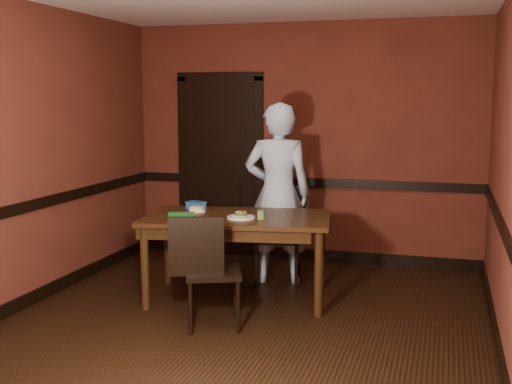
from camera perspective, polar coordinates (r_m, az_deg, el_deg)
The scene contains 21 objects.
floor at distance 5.46m, azimuth -1.07°, elevation -11.48°, with size 4.00×4.50×0.01m, color black.
wall_back at distance 7.33m, azimuth 4.26°, elevation 4.38°, with size 4.00×0.02×2.70m, color #552519.
wall_front at distance 3.12m, azimuth -13.80°, elevation -1.17°, with size 4.00×0.02×2.70m, color #552519.
wall_left at distance 6.08m, azimuth -19.41°, elevation 3.12°, with size 0.02×4.50×2.70m, color #552519.
wall_right at distance 4.94m, azimuth 21.58°, elevation 1.92°, with size 0.02×4.50×2.70m, color #552519.
dado_back at distance 7.36m, azimuth 4.20°, elevation 0.88°, with size 4.00×0.03×0.10m, color black.
dado_left at distance 6.12m, azimuth -19.09°, elevation -1.08°, with size 0.03×4.50×0.10m, color black.
dado_right at distance 5.01m, azimuth 21.13°, elevation -3.19°, with size 0.03×4.50×0.10m, color black.
baseboard_back at distance 7.52m, azimuth 4.13°, elevation -5.48°, with size 4.00×0.03×0.12m, color black.
baseboard_left at distance 6.31m, azimuth -18.73°, elevation -8.63°, with size 0.03×4.50×0.12m, color black.
baseboard_right at distance 5.23m, azimuth 20.64°, elevation -12.25°, with size 0.03×4.50×0.12m, color black.
door at distance 7.60m, azimuth -3.21°, elevation 2.57°, with size 1.05×0.07×2.20m.
dining_table at distance 5.95m, azimuth -1.68°, elevation -5.85°, with size 1.68×0.95×0.79m, color black.
chair_far at distance 6.44m, azimuth 1.99°, elevation -3.92°, with size 0.45×0.45×0.97m, color black, non-canonical shape.
chair_near at distance 5.25m, azimuth -3.80°, elevation -6.96°, with size 0.44×0.44×0.94m, color black, non-canonical shape.
person at distance 6.42m, azimuth 1.95°, elevation -0.14°, with size 0.66×0.43×1.81m, color #A8CAE3.
sandwich_plate at distance 5.74m, azimuth -1.33°, elevation -2.16°, with size 0.26×0.26×0.06m.
sauce_jar at distance 5.68m, azimuth 0.45°, elevation -2.01°, with size 0.07×0.07×0.08m.
cheese_saucer at distance 6.09m, azimuth -5.26°, elevation -1.57°, with size 0.16×0.16×0.05m.
food_tub at distance 6.23m, azimuth -5.35°, elevation -1.19°, with size 0.21×0.17×0.07m.
wrapped_veg at distance 5.74m, azimuth -6.63°, elevation -2.07°, with size 0.07×0.07×0.23m, color #0F3913.
Camera 1 is at (1.56, -4.90, 1.85)m, focal length 45.00 mm.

